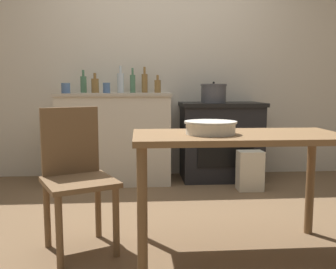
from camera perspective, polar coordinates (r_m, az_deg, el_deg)
The scene contains 17 objects.
ground_plane at distance 2.88m, azimuth 0.57°, elevation -13.10°, with size 14.00×14.00×0.00m, color brown.
wall_back at distance 4.29m, azimuth -1.25°, elevation 10.92°, with size 8.00×0.07×2.55m.
counter_cabinet at distance 3.99m, azimuth -8.05°, elevation -0.44°, with size 1.17×0.60×0.94m.
stove at distance 4.11m, azimuth 8.00°, elevation -0.95°, with size 0.88×0.57×0.84m.
work_table at distance 2.27m, azimuth 10.58°, elevation -2.63°, with size 1.24×0.58×0.73m.
chair at distance 2.37m, azimuth -13.82°, elevation -5.83°, with size 0.53×0.53×0.87m.
flour_sack at distance 3.74m, azimuth 12.38°, elevation -5.39°, with size 0.24×0.17×0.39m, color beige.
stock_pot at distance 3.99m, azimuth 6.96°, elevation 6.26°, with size 0.27×0.27×0.22m.
mixing_bowl_large at distance 2.19m, azimuth 6.49°, elevation 1.17°, with size 0.31×0.31×0.08m.
bottle_far_left at distance 4.04m, azimuth -1.59°, elevation 7.41°, with size 0.07×0.07×0.19m.
bottle_left at distance 4.11m, azimuth -12.75°, elevation 7.52°, with size 0.06×0.06×0.24m.
bottle_mid_left at distance 4.04m, azimuth -7.24°, elevation 7.88°, with size 0.07×0.07×0.28m.
bottle_center_left at distance 4.00m, azimuth -11.05°, elevation 7.38°, with size 0.08×0.08×0.21m.
bottle_center at distance 4.11m, azimuth -3.59°, elevation 7.88°, with size 0.07×0.07×0.28m.
bottle_center_right at distance 4.08m, azimuth -5.40°, elevation 7.79°, with size 0.06×0.06×0.26m.
cup_mid_right at distance 3.81m, azimuth -15.32°, elevation 6.82°, with size 0.09×0.09×0.10m, color #4C6B99.
cup_right at distance 3.83m, azimuth -9.35°, elevation 7.01°, with size 0.07×0.07×0.10m, color #4C6B99.
Camera 1 is at (-0.23, -2.69, 1.00)m, focal length 40.00 mm.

